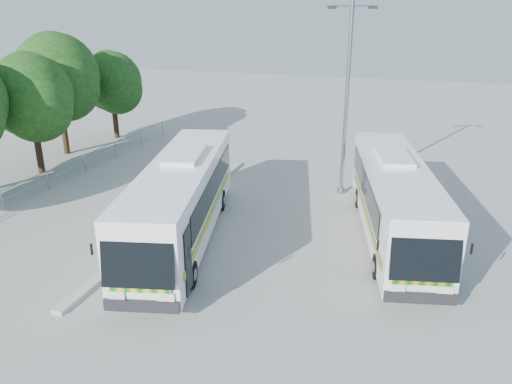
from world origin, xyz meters
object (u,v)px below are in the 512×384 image
(tree_far_d, at_px, (58,76))
(lamppost, at_px, (347,93))
(tree_far_c, at_px, (31,96))
(coach_adjacent, at_px, (395,198))
(coach_main, at_px, (182,199))
(tree_far_e, at_px, (112,82))

(tree_far_d, relative_size, lamppost, 0.82)
(tree_far_c, xyz_separation_m, coach_adjacent, (18.96, -2.31, -2.62))
(coach_main, distance_m, coach_adjacent, 8.32)
(tree_far_d, xyz_separation_m, lamppost, (17.42, -1.65, 0.12))
(tree_far_c, bearing_deg, lamppost, 7.21)
(tree_far_e, height_order, coach_main, tree_far_e)
(lamppost, bearing_deg, tree_far_d, 157.47)
(coach_main, xyz_separation_m, lamppost, (5.11, 7.18, 3.21))
(coach_main, xyz_separation_m, coach_adjacent, (7.83, 2.81, -0.08))
(tree_far_d, bearing_deg, coach_main, -35.62)
(tree_far_e, distance_m, coach_main, 17.82)
(coach_adjacent, xyz_separation_m, lamppost, (-2.72, 4.37, 3.29))
(lamppost, bearing_deg, tree_far_e, 142.71)
(coach_adjacent, bearing_deg, tree_far_d, 150.47)
(coach_main, height_order, coach_adjacent, coach_main)
(tree_far_c, xyz_separation_m, tree_far_d, (-1.19, 3.70, 0.56))
(coach_main, relative_size, lamppost, 1.29)
(tree_far_c, bearing_deg, tree_far_d, 107.83)
(tree_far_d, bearing_deg, coach_adjacent, -16.62)
(coach_main, bearing_deg, tree_far_e, 117.54)
(tree_far_d, height_order, coach_adjacent, tree_far_d)
(tree_far_e, bearing_deg, coach_adjacent, -28.38)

